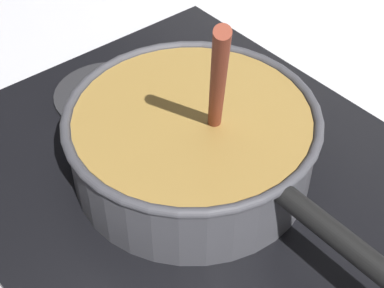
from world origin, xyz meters
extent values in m
cube|color=#B7B7BC|center=(0.00, 0.00, -0.02)|extent=(2.40, 1.60, 0.04)
cube|color=black|center=(0.06, 0.19, 0.01)|extent=(0.56, 0.48, 0.01)
torus|color=#592D0C|center=(0.06, 0.19, 0.02)|extent=(0.19, 0.19, 0.01)
cylinder|color=#262628|center=(-0.12, 0.19, 0.01)|extent=(0.14, 0.14, 0.01)
cylinder|color=#38383D|center=(0.06, 0.19, 0.05)|extent=(0.27, 0.27, 0.08)
cylinder|color=olive|center=(0.06, 0.19, 0.06)|extent=(0.26, 0.26, 0.08)
torus|color=#38383D|center=(0.06, 0.19, 0.09)|extent=(0.28, 0.28, 0.01)
cylinder|color=black|center=(0.27, 0.19, 0.09)|extent=(0.17, 0.02, 0.02)
cylinder|color=beige|center=(0.06, 0.18, 0.08)|extent=(0.03, 0.03, 0.01)
cylinder|color=#EDD88C|center=(0.00, 0.12, 0.08)|extent=(0.03, 0.03, 0.01)
cylinder|color=#EDD88C|center=(0.12, 0.20, 0.08)|extent=(0.03, 0.03, 0.01)
cylinder|color=#EDD88C|center=(0.14, 0.13, 0.08)|extent=(0.03, 0.03, 0.01)
cylinder|color=beige|center=(-0.02, 0.19, 0.08)|extent=(0.03, 0.03, 0.01)
cylinder|color=#EDD88C|center=(0.04, 0.23, 0.08)|extent=(0.03, 0.03, 0.01)
cylinder|color=maroon|center=(0.12, 0.17, 0.17)|extent=(0.11, 0.09, 0.20)
cube|color=brown|center=(0.07, 0.20, 0.08)|extent=(0.05, 0.05, 0.01)
camera|label=1|loc=(0.42, -0.11, 0.49)|focal=54.36mm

